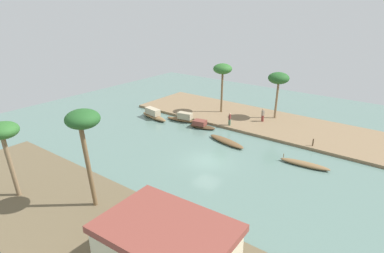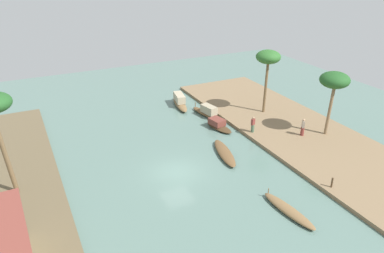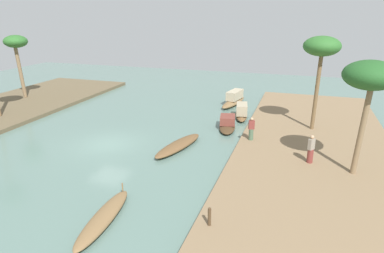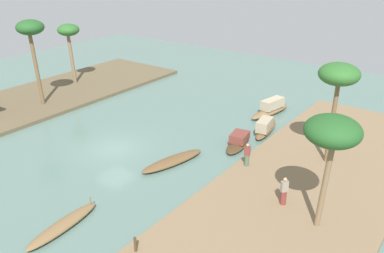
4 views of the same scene
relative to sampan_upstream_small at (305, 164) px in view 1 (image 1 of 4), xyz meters
The scene contains 16 objects.
river_water 9.57m from the sampan_upstream_small, 30.16° to the left, with size 65.25×65.25×0.00m, color slate.
riverbank_left 12.25m from the sampan_upstream_small, 47.53° to the right, with size 37.57×10.09×0.33m, color #846B4C.
riverbank_right 20.40m from the sampan_upstream_small, 66.08° to the left, with size 37.57×10.09×0.33m, color brown.
sampan_upstream_small is the anchor object (origin of this frame).
sampan_downstream_large 9.08m from the sampan_upstream_small, ahead, with size 5.26×2.29×0.46m.
sampan_midstream 14.42m from the sampan_upstream_small, ahead, with size 3.66×1.87×0.99m.
sampan_with_tall_canopy 17.87m from the sampan_upstream_small, ahead, with size 4.53×1.79×1.28m.
sampan_near_left_bank 21.70m from the sampan_upstream_small, ahead, with size 5.16×2.01×1.40m.
person_on_near_bank 12.38m from the sampan_upstream_small, 22.58° to the right, with size 0.40×0.45×1.64m.
person_by_mooring 12.29m from the sampan_upstream_small, 44.88° to the right, with size 0.48×0.48×1.72m.
mooring_post 4.73m from the sampan_upstream_small, 80.86° to the right, with size 0.14×0.14×0.81m, color #4C3823.
palm_tree_left_near 14.67m from the sampan_upstream_small, 54.23° to the right, with size 2.76×2.76×6.24m.
palm_tree_left_far 18.68m from the sampan_upstream_small, 30.18° to the right, with size 2.61×2.61×6.92m.
palm_tree_right_tall 21.17m from the sampan_upstream_small, 58.20° to the left, with size 2.45×2.45×7.79m.
palm_tree_right_short 26.50m from the sampan_upstream_small, 49.96° to the left, with size 2.28×2.28×6.34m.
riverside_building 18.95m from the sampan_upstream_small, 85.84° to the left, with size 7.53×5.49×3.51m.
Camera 1 is at (-16.74, 24.74, 14.96)m, focal length 30.61 mm.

